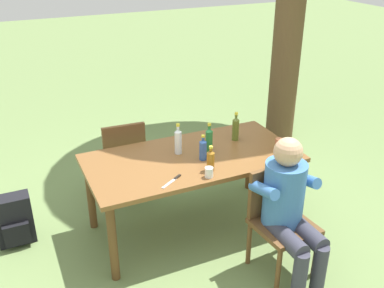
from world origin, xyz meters
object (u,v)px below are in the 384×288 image
Objects in this scene: table_knife at (173,180)px; bottle_green at (209,139)px; chair_near_right at (278,215)px; backpack_by_near_side at (15,221)px; bottle_olive at (236,128)px; bottle_blue at (203,149)px; person_in_white_shirt at (289,204)px; chair_far_left at (123,156)px; cup_terracotta at (279,145)px; bottle_amber at (211,160)px; dining_table at (192,164)px; bottle_clear at (178,141)px; cup_white at (209,172)px.

bottle_green is at bearing 35.17° from table_knife.
chair_near_right is 1.87× the size of backpack_by_near_side.
bottle_blue is at bearing -152.83° from bottle_olive.
table_knife is (-0.73, 0.55, 0.10)m from person_in_white_shirt.
person_in_white_shirt reaches higher than chair_near_right.
bottle_blue is (-0.12, -0.12, -0.02)m from bottle_green.
chair_far_left is 1.05m from bottle_blue.
chair_far_left is at bearing 140.40° from cup_terracotta.
bottle_amber is 0.73m from cup_terracotta.
bottle_amber reaches higher than cup_terracotta.
bottle_green reaches higher than dining_table.
bottle_clear is 1.34× the size of table_knife.
bottle_blue is (0.15, -0.20, -0.02)m from bottle_clear.
table_knife is (-0.29, 0.06, -0.04)m from cup_white.
chair_near_right is 1.74m from chair_far_left.
chair_far_left is 1.87× the size of backpack_by_near_side.
bottle_olive is (0.48, 0.43, 0.03)m from bottle_amber.
bottle_blue is at bearing -53.26° from bottle_clear.
person_in_white_shirt is 0.88m from bottle_blue.
backpack_by_near_side is (-2.04, 0.30, -0.65)m from bottle_olive.
person_in_white_shirt is 0.72m from bottle_amber.
chair_near_right is 4.07× the size of table_knife.
bottle_green is 1.18× the size of bottle_blue.
person_in_white_shirt is at bearing -74.87° from bottle_green.
dining_table reaches higher than backpack_by_near_side.
bottle_olive is 1.31× the size of table_knife.
chair_far_left is at bearing 16.09° from backpack_by_near_side.
chair_far_left is 4.07× the size of table_knife.
bottle_green is (0.60, -0.74, 0.38)m from chair_far_left.
bottle_amber is at bearing -66.44° from chair_far_left.
cup_white is 1.81m from backpack_by_near_side.
bottle_green is 3.24× the size of cup_white.
cup_terracotta reaches higher than dining_table.
chair_far_left is 7.55× the size of cup_terracotta.
cup_terracotta is (1.18, -0.98, 0.32)m from chair_far_left.
chair_far_left is 1.25m from cup_white.
dining_table is 0.27m from bottle_green.
table_knife is (0.11, -1.09, 0.26)m from chair_far_left.
bottle_blue is at bearing -56.35° from dining_table.
bottle_green is 2.40× the size of cup_terracotta.
table_knife is at bearing -174.62° from bottle_amber.
dining_table is at bearing -172.60° from bottle_green.
cup_white is (-0.09, -0.29, -0.06)m from bottle_blue.
cup_white is at bearing -70.92° from chair_far_left.
bottle_amber reaches higher than cup_white.
chair_near_right is at bearing 93.31° from person_in_white_shirt.
bottle_green is 0.59× the size of backpack_by_near_side.
bottle_clear reaches higher than bottle_green.
cup_terracotta is (0.24, -0.36, -0.06)m from bottle_olive.
chair_near_right reaches higher than backpack_by_near_side.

